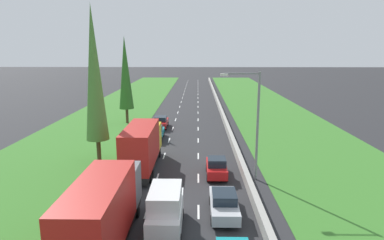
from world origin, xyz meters
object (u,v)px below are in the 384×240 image
(red_box_truck_left_lane, at_px, (104,212))
(teal_sedan_left_lane, at_px, (156,133))
(poplar_tree_third, at_px, (125,73))
(white_van_centre_lane, at_px, (166,210))
(red_hatchback_right_lane, at_px, (216,167))
(red_box_truck_left_lane_third, at_px, (142,146))
(street_light_mast, at_px, (254,118))
(red_sedan_left_lane, at_px, (161,122))
(poplar_tree_second, at_px, (94,74))
(silver_sedan_right_lane, at_px, (224,203))

(red_box_truck_left_lane, relative_size, teal_sedan_left_lane, 2.09)
(poplar_tree_third, bearing_deg, white_van_centre_lane, -74.06)
(red_hatchback_right_lane, height_order, poplar_tree_third, poplar_tree_third)
(red_box_truck_left_lane_third, distance_m, street_light_mast, 10.23)
(teal_sedan_left_lane, xyz_separation_m, red_sedan_left_lane, (0.00, 6.02, 0.00))
(red_box_truck_left_lane_third, distance_m, red_sedan_left_lane, 16.44)
(teal_sedan_left_lane, distance_m, red_sedan_left_lane, 6.02)
(white_van_centre_lane, height_order, poplar_tree_third, poplar_tree_third)
(red_box_truck_left_lane_third, relative_size, poplar_tree_third, 0.74)
(red_sedan_left_lane, distance_m, white_van_centre_lane, 27.16)
(street_light_mast, bearing_deg, red_sedan_left_lane, 117.40)
(white_van_centre_lane, distance_m, poplar_tree_second, 16.58)
(teal_sedan_left_lane, relative_size, silver_sedan_right_lane, 1.00)
(street_light_mast, bearing_deg, red_hatchback_right_lane, 168.91)
(red_hatchback_right_lane, height_order, street_light_mast, street_light_mast)
(red_sedan_left_lane, distance_m, red_hatchback_right_lane, 19.25)
(red_box_truck_left_lane, xyz_separation_m, red_hatchback_right_lane, (6.65, 10.71, -1.35))
(red_box_truck_left_lane_third, relative_size, red_hatchback_right_lane, 2.41)
(red_sedan_left_lane, bearing_deg, poplar_tree_third, 150.15)
(red_box_truck_left_lane, height_order, street_light_mast, street_light_mast)
(street_light_mast, bearing_deg, teal_sedan_left_lane, 127.47)
(poplar_tree_second, bearing_deg, teal_sedan_left_lane, 60.81)
(street_light_mast, bearing_deg, red_box_truck_left_lane_third, 166.85)
(silver_sedan_right_lane, bearing_deg, poplar_tree_second, 136.74)
(white_van_centre_lane, relative_size, street_light_mast, 0.54)
(silver_sedan_right_lane, bearing_deg, red_box_truck_left_lane, -149.99)
(red_hatchback_right_lane, bearing_deg, red_box_truck_left_lane_third, 165.96)
(silver_sedan_right_lane, bearing_deg, white_van_centre_lane, -149.47)
(poplar_tree_second, bearing_deg, red_box_truck_left_lane_third, -25.72)
(red_box_truck_left_lane, relative_size, poplar_tree_third, 0.74)
(teal_sedan_left_lane, xyz_separation_m, poplar_tree_third, (-5.35, 9.09, 6.56))
(white_van_centre_lane, distance_m, street_light_mast, 11.21)
(teal_sedan_left_lane, xyz_separation_m, street_light_mast, (9.64, -12.58, 4.42))
(red_box_truck_left_lane_third, relative_size, street_light_mast, 1.04)
(poplar_tree_third, bearing_deg, teal_sedan_left_lane, -59.53)
(poplar_tree_second, distance_m, poplar_tree_third, 17.26)
(red_hatchback_right_lane, bearing_deg, red_sedan_left_lane, 110.47)
(red_sedan_left_lane, xyz_separation_m, poplar_tree_second, (-4.53, -14.14, 7.67))
(white_van_centre_lane, xyz_separation_m, street_light_mast, (6.41, 8.36, 3.83))
(red_sedan_left_lane, relative_size, white_van_centre_lane, 0.92)
(white_van_centre_lane, bearing_deg, silver_sedan_right_lane, 30.53)
(red_box_truck_left_lane_third, xyz_separation_m, red_sedan_left_lane, (-0.13, 16.38, -1.37))
(silver_sedan_right_lane, xyz_separation_m, red_sedan_left_lane, (-6.84, 24.83, 0.00))
(silver_sedan_right_lane, bearing_deg, red_hatchback_right_lane, 90.91)
(white_van_centre_lane, height_order, red_hatchback_right_lane, white_van_centre_lane)
(red_sedan_left_lane, height_order, poplar_tree_second, poplar_tree_second)
(silver_sedan_right_lane, height_order, street_light_mast, street_light_mast)
(red_box_truck_left_lane, xyz_separation_m, poplar_tree_second, (-4.61, 14.60, 6.29))
(poplar_tree_second, distance_m, street_light_mast, 15.21)
(red_box_truck_left_lane, height_order, teal_sedan_left_lane, red_box_truck_left_lane)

